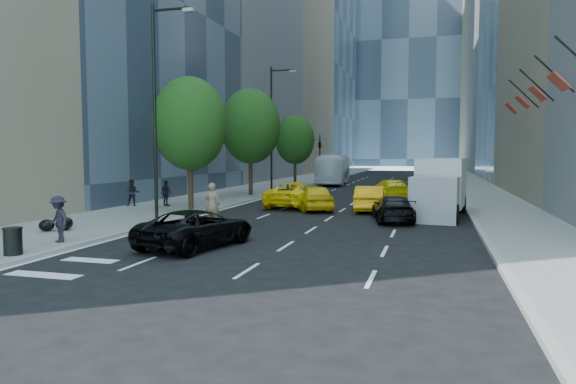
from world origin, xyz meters
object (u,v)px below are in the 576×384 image
(skateboarder, at_px, (212,208))
(black_sedan_mercedes, at_px, (393,209))
(box_truck, at_px, (440,187))
(trash_can, at_px, (13,242))
(black_sedan_lincoln, at_px, (197,228))
(city_bus, at_px, (334,170))

(skateboarder, distance_m, black_sedan_mercedes, 8.81)
(box_truck, distance_m, trash_can, 19.82)
(black_sedan_lincoln, relative_size, trash_can, 5.84)
(box_truck, bearing_deg, black_sedan_mercedes, -123.57)
(black_sedan_lincoln, bearing_deg, skateboarder, -60.15)
(black_sedan_mercedes, relative_size, box_truck, 0.66)
(skateboarder, distance_m, box_truck, 12.13)
(black_sedan_lincoln, distance_m, black_sedan_mercedes, 10.75)
(black_sedan_lincoln, xyz_separation_m, box_truck, (8.41, 11.38, 0.88))
(box_truck, bearing_deg, skateboarder, -135.70)
(black_sedan_lincoln, bearing_deg, box_truck, -113.31)
(black_sedan_lincoln, relative_size, box_truck, 0.73)
(city_bus, relative_size, box_truck, 1.70)
(black_sedan_lincoln, height_order, black_sedan_mercedes, black_sedan_lincoln)
(black_sedan_mercedes, relative_size, trash_can, 5.29)
(skateboarder, height_order, box_truck, box_truck)
(skateboarder, height_order, black_sedan_lincoln, skateboarder)
(skateboarder, bearing_deg, black_sedan_lincoln, 102.88)
(black_sedan_lincoln, height_order, box_truck, box_truck)
(box_truck, relative_size, trash_can, 7.98)
(black_sedan_lincoln, distance_m, box_truck, 14.17)
(black_sedan_mercedes, height_order, box_truck, box_truck)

